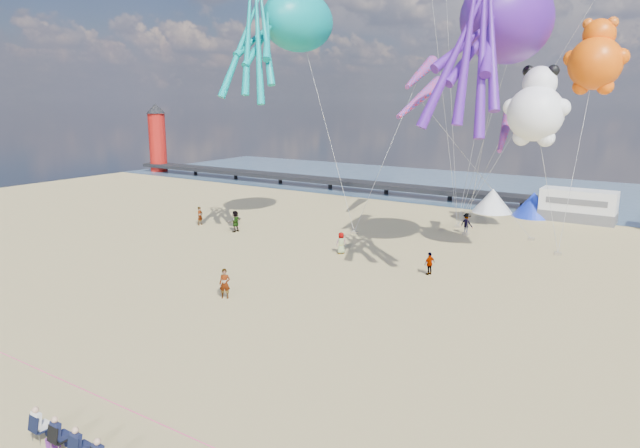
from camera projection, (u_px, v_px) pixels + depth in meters
The scene contains 28 objects.
ground at pixel (255, 371), 24.26m from camera, with size 120.00×120.00×0.00m, color tan.
water at pixel (545, 193), 69.15m from camera, with size 120.00×120.00×0.00m, color #3A5570.
pier at pixel (305, 178), 74.95m from camera, with size 60.00×3.00×0.50m, color black.
lighthouse at pixel (158, 143), 89.18m from camera, with size 2.60×2.60×9.00m, color #A5140F.
motorhome_0 at pixel (578, 206), 53.37m from camera, with size 6.60×2.50×3.00m, color silver.
tent_white at pixel (493, 200), 57.72m from camera, with size 4.00×4.00×2.40m, color white.
tent_blue at pixel (533, 204), 55.58m from camera, with size 4.00×4.00×2.40m, color #1933CC.
spectator_row at pixel (80, 444), 18.06m from camera, with size 6.10×0.90×1.30m, color black, non-canonical shape.
cooler_purple at pixel (53, 443), 18.95m from camera, with size 0.40×0.30×0.32m, color #61217D.
rope_line at pixel (165, 426), 20.17m from camera, with size 0.03×0.03×34.00m, color #F2338C.
standing_person at pixel (225, 284), 32.91m from camera, with size 0.64×0.42×1.76m, color tan.
beachgoer_0 at pixel (341, 243), 42.37m from camera, with size 0.59×0.39×1.62m, color #7F6659.
beachgoer_2 at pixel (467, 224), 48.45m from camera, with size 0.88×0.69×1.81m, color #7F6659.
beachgoer_3 at pixel (430, 263), 37.30m from camera, with size 0.99×0.57×1.53m, color #7F6659.
beachgoer_4 at pixel (235, 221), 49.30m from camera, with size 1.09×0.45×1.86m, color #7F6659.
beachgoer_5 at pixel (200, 216), 51.94m from camera, with size 1.56×0.50×1.68m, color #7F6659.
sandbag_a at pixel (354, 233), 48.71m from camera, with size 0.50×0.35×0.22m, color gray.
sandbag_b at pixel (466, 234), 48.18m from camera, with size 0.50×0.35×0.22m, color gray.
sandbag_c at pixel (558, 254), 42.13m from camera, with size 0.50×0.35×0.22m, color gray.
sandbag_d at pixel (531, 239), 46.45m from camera, with size 0.50×0.35×0.22m, color gray.
sandbag_e at pixel (457, 227), 50.97m from camera, with size 0.50×0.35×0.22m, color gray.
kite_octopus_teal at pixel (298, 21), 45.03m from camera, with size 4.21×9.83×11.23m, color #049291, non-canonical shape.
kite_octopus_purple at pixel (507, 19), 34.58m from camera, with size 4.46×10.40×11.89m, color #4D1892, non-canonical shape.
kite_panda at pixel (536, 114), 37.19m from camera, with size 4.39×4.13×6.19m, color white, non-canonical shape.
kite_teddy_orange at pixel (595, 63), 40.52m from camera, with size 4.50×4.23×6.35m, color #FF5907, non-canonical shape.
windsock_left at pixel (420, 74), 47.97m from camera, with size 1.10×6.66×6.66m, color red, non-canonical shape.
windsock_mid at pixel (419, 99), 41.92m from camera, with size 1.00×5.90×5.90m, color red, non-canonical shape.
windsock_right at pixel (505, 132), 41.35m from camera, with size 0.90×5.22×5.22m, color red, non-canonical shape.
Camera 1 is at (14.55, -17.15, 11.38)m, focal length 32.00 mm.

